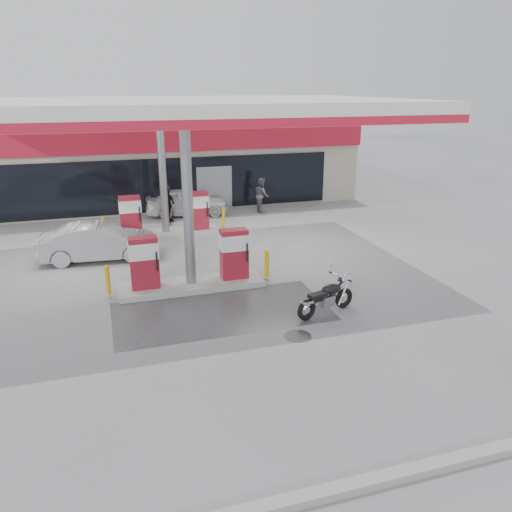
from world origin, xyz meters
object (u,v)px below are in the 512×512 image
Objects in this scene: parked_car_right at (233,190)px; pump_island_near at (191,266)px; parked_motorcycle at (327,298)px; attendant at (262,195)px; hatchback_silver at (99,242)px; pump_island_far at (165,219)px; biker_walking at (168,205)px; sedan_white at (187,202)px.

pump_island_near is at bearing 162.96° from parked_car_right.
parked_motorcycle is (3.26, -2.98, -0.26)m from pump_island_near.
parked_motorcycle is 1.14× the size of attendant.
pump_island_far is at bearing -43.89° from hatchback_silver.
parked_car_right is at bearing 69.44° from pump_island_near.
parked_motorcycle is 11.55m from biker_walking.
pump_island_far reaches higher than parked_car_right.
attendant is (3.69, -0.40, 0.18)m from sedan_white.
pump_island_far is at bearing 92.60° from parked_motorcycle.
pump_island_near is 8.21m from biker_walking.
parked_motorcycle reaches higher than parked_car_right.
pump_island_far reaches higher than biker_walking.
hatchback_silver is (-2.71, -2.40, -0.03)m from pump_island_far.
biker_walking is (-2.86, 11.18, 0.35)m from parked_motorcycle.
pump_island_far is 3.52m from sedan_white.
parked_car_right is (-0.65, 3.20, -0.35)m from attendant.
sedan_white is at bearing 81.03° from parked_motorcycle.
sedan_white is 3.71m from attendant.
pump_island_far is 3.62m from hatchback_silver.
pump_island_near reaches higher than biker_walking.
pump_island_near is 1.00× the size of pump_island_far.
sedan_white is (1.47, 9.20, -0.04)m from pump_island_near.
pump_island_far is 3.18× the size of biker_walking.
parked_car_right is (4.50, 6.00, -0.20)m from pump_island_far.
parked_motorcycle is (3.26, -8.98, -0.26)m from pump_island_far.
hatchback_silver is at bearing -168.40° from biker_walking.
pump_island_far reaches higher than sedan_white.
hatchback_silver reaches higher than parked_motorcycle.
attendant is (5.15, 8.80, 0.14)m from pump_island_near.
attendant is at bearing 59.64° from pump_island_near.
pump_island_far is 3.01× the size of attendant.
parked_car_right is at bearing 53.13° from pump_island_far.
pump_island_far reaches higher than parked_motorcycle.
pump_island_far is 5.87m from attendant.
pump_island_near reaches higher than hatchback_silver.
biker_walking is (-4.75, -0.60, -0.05)m from attendant.
parked_motorcycle is 0.47× the size of hatchback_silver.
hatchback_silver is at bearing 114.84° from parked_motorcycle.
hatchback_silver is 11.07m from parked_car_right.
attendant is 0.41× the size of hatchback_silver.
parked_motorcycle is at bearing 178.77° from parked_car_right.
pump_island_far is 1.25× the size of hatchback_silver.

